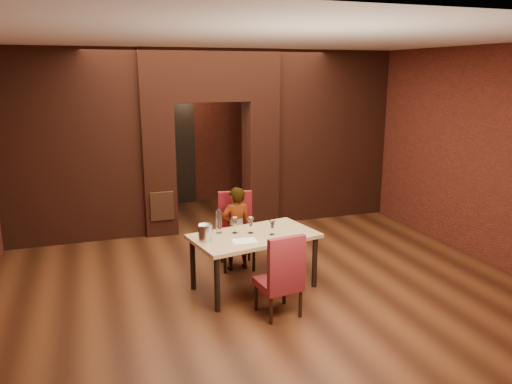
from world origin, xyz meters
The scene contains 24 objects.
floor centered at (0.00, 0.00, 0.00)m, with size 8.00×8.00×0.00m, color #4B2512.
ceiling centered at (0.00, 0.00, 3.20)m, with size 7.00×8.00×0.04m, color silver.
wall_back centered at (0.00, 4.00, 1.60)m, with size 7.00×0.04×3.20m, color maroon.
wall_front centered at (0.00, -4.00, 1.60)m, with size 7.00×0.04×3.20m, color maroon.
wall_right centered at (3.50, 0.00, 1.60)m, with size 0.04×8.00×3.20m, color maroon.
pillar_left centered at (-0.95, 2.00, 1.15)m, with size 0.55×0.55×2.30m, color maroon.
pillar_right centered at (0.95, 2.00, 1.15)m, with size 0.55×0.55×2.30m, color maroon.
lintel centered at (0.00, 2.00, 2.75)m, with size 2.45×0.55×0.90m, color maroon.
wing_wall_left centered at (-2.36, 2.00, 1.60)m, with size 2.27×0.35×3.20m, color maroon.
wing_wall_right centered at (2.36, 2.00, 1.60)m, with size 2.27×0.35×3.20m, color maroon.
vent_panel centered at (-0.95, 1.71, 0.55)m, with size 0.40×0.03×0.50m, color brown.
rear_door centered at (-0.40, 3.94, 1.05)m, with size 0.90×0.08×2.10m, color black.
rear_door_frame centered at (-0.40, 3.90, 1.05)m, with size 1.02×0.04×2.22m, color black.
dining_table centered at (-0.13, -0.82, 0.37)m, with size 1.59×0.90×0.75m, color tan.
chair_far centered at (-0.12, -0.04, 0.55)m, with size 0.50×0.50×1.10m, color maroon.
chair_near centered at (-0.09, -1.61, 0.51)m, with size 0.46×0.46×1.02m, color maroon.
person_seated centered at (-0.16, -0.11, 0.61)m, with size 0.45×0.29×1.23m, color white.
wine_glass_a centered at (-0.35, -0.69, 0.85)m, with size 0.09×0.09×0.21m, color silver, non-canonical shape.
wine_glass_b centered at (-0.15, -0.76, 0.86)m, with size 0.09×0.09×0.22m, color white, non-canonical shape.
wine_glass_c centered at (0.09, -0.90, 0.84)m, with size 0.08×0.08×0.19m, color white, non-canonical shape.
tasting_sheet centered at (-0.32, -1.02, 0.75)m, with size 0.30×0.22×0.00m, color white.
wine_bucket centered at (-0.79, -0.87, 0.85)m, with size 0.18×0.18×0.21m, color #B2B3B9.
water_bottle centered at (-0.54, -0.61, 0.91)m, with size 0.08×0.08×0.32m, color silver.
potted_plant centered at (0.56, 0.15, 0.21)m, with size 0.38×0.33×0.42m, color #356026.
Camera 1 is at (-2.11, -6.68, 2.81)m, focal length 35.00 mm.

